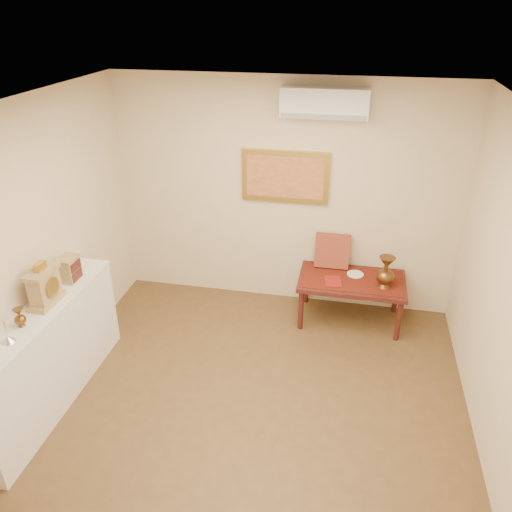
% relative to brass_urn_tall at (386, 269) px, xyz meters
% --- Properties ---
extents(floor, '(4.50, 4.50, 0.00)m').
position_rel_brass_urn_tall_xyz_m(floor, '(-1.20, -1.77, -0.78)').
color(floor, brown).
rests_on(floor, ground).
extents(ceiling, '(4.50, 4.50, 0.00)m').
position_rel_brass_urn_tall_xyz_m(ceiling, '(-1.20, -1.77, 1.92)').
color(ceiling, silver).
rests_on(ceiling, ground).
extents(wall_back, '(4.00, 0.02, 2.70)m').
position_rel_brass_urn_tall_xyz_m(wall_back, '(-1.20, 0.48, 0.57)').
color(wall_back, beige).
rests_on(wall_back, ground).
extents(wall_left, '(0.02, 4.50, 2.70)m').
position_rel_brass_urn_tall_xyz_m(wall_left, '(-3.20, -1.77, 0.57)').
color(wall_left, beige).
rests_on(wall_left, ground).
extents(candlestick, '(0.11, 0.11, 0.23)m').
position_rel_brass_urn_tall_xyz_m(candlestick, '(-3.00, -2.19, 0.32)').
color(candlestick, silver).
rests_on(candlestick, display_ledge).
extents(brass_urn_small, '(0.10, 0.10, 0.22)m').
position_rel_brass_urn_tall_xyz_m(brass_urn_small, '(-3.03, -1.98, 0.31)').
color(brass_urn_small, brown).
rests_on(brass_urn_small, display_ledge).
extents(table_cloth, '(1.14, 0.59, 0.01)m').
position_rel_brass_urn_tall_xyz_m(table_cloth, '(-0.35, 0.11, -0.23)').
color(table_cloth, '#5F1B0F').
rests_on(table_cloth, low_table).
extents(brass_urn_tall, '(0.20, 0.20, 0.45)m').
position_rel_brass_urn_tall_xyz_m(brass_urn_tall, '(0.00, 0.00, 0.00)').
color(brass_urn_tall, brown).
rests_on(brass_urn_tall, table_cloth).
extents(plate, '(0.19, 0.19, 0.01)m').
position_rel_brass_urn_tall_xyz_m(plate, '(-0.32, 0.21, -0.22)').
color(plate, white).
rests_on(plate, table_cloth).
extents(menu, '(0.22, 0.27, 0.01)m').
position_rel_brass_urn_tall_xyz_m(menu, '(-0.56, -0.01, -0.22)').
color(menu, maroon).
rests_on(menu, table_cloth).
extents(cushion, '(0.40, 0.18, 0.41)m').
position_rel_brass_urn_tall_xyz_m(cushion, '(-0.60, 0.37, -0.02)').
color(cushion, maroon).
rests_on(cushion, table_cloth).
extents(display_ledge, '(0.37, 2.02, 0.98)m').
position_rel_brass_urn_tall_xyz_m(display_ledge, '(-3.02, -1.77, -0.29)').
color(display_ledge, silver).
rests_on(display_ledge, floor).
extents(mantel_clock, '(0.17, 0.36, 0.41)m').
position_rel_brass_urn_tall_xyz_m(mantel_clock, '(-3.01, -1.62, 0.37)').
color(mantel_clock, tan).
rests_on(mantel_clock, display_ledge).
extents(wooden_chest, '(0.16, 0.21, 0.24)m').
position_rel_brass_urn_tall_xyz_m(wooden_chest, '(-3.02, -1.20, 0.32)').
color(wooden_chest, tan).
rests_on(wooden_chest, display_ledge).
extents(low_table, '(1.20, 0.70, 0.55)m').
position_rel_brass_urn_tall_xyz_m(low_table, '(-0.35, 0.11, -0.30)').
color(low_table, '#4A1A16').
rests_on(low_table, floor).
extents(painting, '(1.00, 0.06, 0.60)m').
position_rel_brass_urn_tall_xyz_m(painting, '(-1.20, 0.45, 0.82)').
color(painting, gold).
rests_on(painting, wall_back).
extents(ac_unit, '(0.90, 0.25, 0.30)m').
position_rel_brass_urn_tall_xyz_m(ac_unit, '(-0.80, 0.35, 1.67)').
color(ac_unit, white).
rests_on(ac_unit, wall_back).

